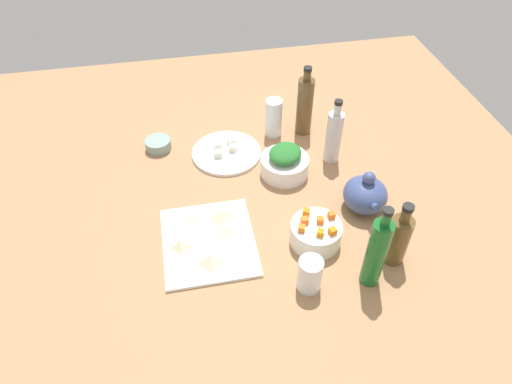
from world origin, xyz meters
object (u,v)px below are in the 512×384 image
(plate_tofu, at_px, (226,153))
(bottle_1, at_px, (305,105))
(bowl_carrots, at_px, (316,233))
(teapot, at_px, (365,194))
(bottle_2, at_px, (334,136))
(bottle_3, at_px, (376,252))
(drinking_glass_0, at_px, (274,118))
(cutting_board, at_px, (209,242))
(drinking_glass_1, at_px, (310,274))
(bottle_0, at_px, (398,239))
(bowl_greens, at_px, (285,166))
(bowl_small_side, at_px, (158,144))

(plate_tofu, height_order, bottle_1, bottle_1)
(bowl_carrots, height_order, bottle_1, bottle_1)
(teapot, xyz_separation_m, bottle_2, (-0.23, -0.03, 0.04))
(plate_tofu, distance_m, bowl_carrots, 0.46)
(bottle_3, relative_size, drinking_glass_0, 1.90)
(bottle_3, bearing_deg, cutting_board, -117.09)
(drinking_glass_1, bearing_deg, bowl_carrots, 157.45)
(cutting_board, xyz_separation_m, bowl_carrots, (0.05, 0.29, 0.03))
(bottle_0, relative_size, drinking_glass_0, 1.48)
(cutting_board, height_order, teapot, teapot)
(bowl_carrots, distance_m, bottle_0, 0.22)
(bowl_greens, xyz_separation_m, teapot, (0.19, 0.19, 0.02))
(bowl_small_side, xyz_separation_m, teapot, (0.40, 0.58, 0.04))
(plate_tofu, relative_size, bottle_0, 1.15)
(bowl_greens, bearing_deg, bottle_2, 102.95)
(cutting_board, distance_m, bottle_3, 0.45)
(bowl_carrots, distance_m, bowl_small_side, 0.64)
(bowl_small_side, height_order, drinking_glass_1, drinking_glass_1)
(cutting_board, xyz_separation_m, bottle_1, (-0.45, 0.39, 0.10))
(bottle_1, bearing_deg, plate_tofu, -75.24)
(teapot, distance_m, bottle_2, 0.24)
(bowl_carrots, bearing_deg, bowl_small_side, -140.71)
(bowl_small_side, bearing_deg, plate_tofu, 71.27)
(bowl_carrots, distance_m, bottle_1, 0.51)
(bowl_carrots, bearing_deg, drinking_glass_1, -22.55)
(teapot, relative_size, drinking_glass_0, 1.10)
(drinking_glass_0, bearing_deg, drinking_glass_1, -4.68)
(drinking_glass_0, bearing_deg, bowl_greens, -2.91)
(bowl_carrots, relative_size, bottle_0, 0.69)
(teapot, relative_size, bottle_2, 0.66)
(bowl_greens, bearing_deg, bottle_0, 27.44)
(bowl_carrots, bearing_deg, bottle_3, 33.87)
(cutting_board, bearing_deg, bottle_2, 122.51)
(bottle_3, bearing_deg, bowl_carrots, -146.13)
(bowl_small_side, bearing_deg, bottle_3, 38.10)
(bottle_1, distance_m, bottle_3, 0.65)
(teapot, bearing_deg, bowl_greens, -135.24)
(cutting_board, relative_size, drinking_glass_1, 2.85)
(cutting_board, height_order, drinking_glass_1, drinking_glass_1)
(bowl_carrots, bearing_deg, bowl_greens, -176.86)
(plate_tofu, bearing_deg, bottle_3, 26.51)
(bottle_2, height_order, drinking_glass_0, bottle_2)
(bottle_3, distance_m, drinking_glass_1, 0.17)
(bowl_carrots, height_order, drinking_glass_0, drinking_glass_0)
(bowl_small_side, height_order, bottle_2, bottle_2)
(plate_tofu, height_order, drinking_glass_1, drinking_glass_1)
(teapot, distance_m, bottle_3, 0.27)
(plate_tofu, distance_m, bowl_small_side, 0.23)
(cutting_board, relative_size, bowl_greens, 1.84)
(cutting_board, bearing_deg, bottle_1, 138.86)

